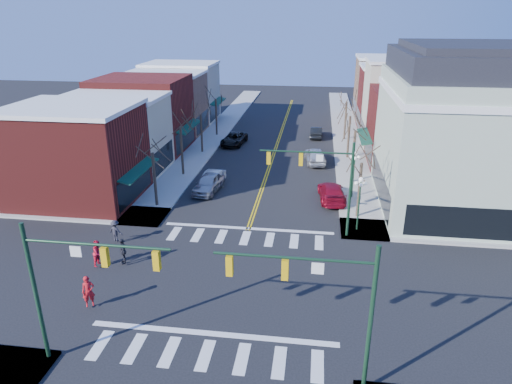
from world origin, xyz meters
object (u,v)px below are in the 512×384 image
at_px(car_left_far, 234,139).
at_px(pedestrian_dark_b, 116,231).
at_px(lamppost_corner, 360,195).
at_px(pedestrian_dark_a, 123,251).
at_px(car_right_mid, 315,155).
at_px(victorian_corner, 463,130).
at_px(car_left_mid, 212,179).
at_px(lamppost_midblock, 354,167).
at_px(pedestrian_red_a, 88,291).
at_px(car_left_near, 208,183).
at_px(pedestrian_red_b, 98,253).
at_px(car_right_near, 332,192).
at_px(car_right_far, 316,132).

distance_m(car_left_far, pedestrian_dark_b, 26.97).
xyz_separation_m(lamppost_corner, pedestrian_dark_a, (-15.50, -7.11, -1.93)).
distance_m(car_right_mid, pedestrian_dark_a, 26.40).
relative_size(victorian_corner, car_left_mid, 3.34).
bearing_deg(car_left_mid, lamppost_midblock, 1.40).
relative_size(lamppost_corner, pedestrian_red_a, 2.34).
distance_m(car_left_near, pedestrian_red_b, 14.58).
relative_size(victorian_corner, car_left_near, 2.97).
bearing_deg(car_left_near, pedestrian_red_a, -90.64).
xyz_separation_m(pedestrian_red_a, pedestrian_red_b, (-1.47, 4.26, -0.05)).
height_order(pedestrian_red_a, pedestrian_red_b, pedestrian_red_a).
height_order(car_left_far, car_right_near, car_right_near).
distance_m(lamppost_midblock, pedestrian_red_b, 22.12).
relative_size(victorian_corner, pedestrian_red_a, 7.69).
distance_m(pedestrian_red_a, pedestrian_red_b, 4.51).
bearing_deg(lamppost_corner, pedestrian_dark_a, -155.36).
xyz_separation_m(car_left_far, car_right_mid, (10.11, -6.10, 0.12)).
xyz_separation_m(lamppost_corner, car_right_far, (-3.40, 27.34, -2.26)).
relative_size(car_left_mid, pedestrian_dark_b, 2.65).
bearing_deg(car_left_mid, car_right_mid, 48.80).
height_order(car_left_near, car_right_far, car_left_near).
xyz_separation_m(car_left_mid, car_left_far, (-0.51, 14.67, 0.02)).
bearing_deg(victorian_corner, car_right_far, 118.74).
bearing_deg(car_left_near, car_right_far, 72.45).
bearing_deg(car_left_mid, car_right_far, 70.89).
bearing_deg(pedestrian_dark_a, car_left_mid, 138.26).
height_order(car_left_near, pedestrian_dark_b, pedestrian_dark_b).
xyz_separation_m(car_left_mid, car_right_far, (9.60, 19.55, 0.00)).
bearing_deg(car_right_near, victorian_corner, 175.15).
distance_m(lamppost_corner, car_left_far, 26.30).
height_order(lamppost_corner, pedestrian_red_b, lamppost_corner).
xyz_separation_m(victorian_corner, car_left_mid, (-21.30, 1.78, -5.95)).
height_order(car_left_mid, pedestrian_dark_a, pedestrian_dark_a).
bearing_deg(pedestrian_dark_b, car_left_near, -98.28).
relative_size(car_left_mid, pedestrian_red_a, 2.30).
xyz_separation_m(car_right_near, pedestrian_red_b, (-15.17, -13.43, 0.27)).
height_order(victorian_corner, car_left_far, victorian_corner).
height_order(car_left_mid, car_left_far, car_left_far).
bearing_deg(car_right_far, pedestrian_dark_a, 71.76).
bearing_deg(car_left_mid, pedestrian_red_b, -97.45).
relative_size(pedestrian_red_a, pedestrian_red_b, 1.05).
relative_size(car_left_far, pedestrian_dark_b, 3.26).
relative_size(victorian_corner, lamppost_midblock, 3.29).
height_order(lamppost_corner, car_left_near, lamppost_corner).
bearing_deg(car_left_far, car_right_near, -48.60).
distance_m(lamppost_corner, pedestrian_dark_b, 17.89).
bearing_deg(victorian_corner, pedestrian_red_b, -151.77).
distance_m(lamppost_midblock, car_left_far, 21.03).
bearing_deg(pedestrian_dark_a, lamppost_midblock, 99.08).
relative_size(car_right_far, pedestrian_red_a, 2.31).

